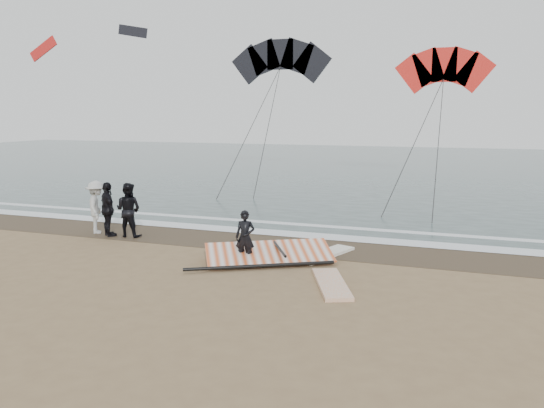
{
  "coord_description": "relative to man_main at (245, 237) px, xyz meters",
  "views": [
    {
      "loc": [
        5.45,
        -11.88,
        4.28
      ],
      "look_at": [
        0.27,
        3.0,
        1.6
      ],
      "focal_mm": 35.0,
      "sensor_mm": 36.0,
      "label": 1
    }
  ],
  "objects": [
    {
      "name": "sea",
      "position": [
        0.17,
        31.09,
        -0.77
      ],
      "size": [
        120.0,
        54.0,
        0.02
      ],
      "primitive_type": "cube",
      "color": "#233838",
      "rests_on": "ground"
    },
    {
      "name": "board_white",
      "position": [
        2.82,
        -1.16,
        -0.73
      ],
      "size": [
        1.54,
        2.5,
        0.1
      ],
      "primitive_type": "cube",
      "rotation": [
        0.0,
        0.0,
        0.39
      ],
      "color": "silver",
      "rests_on": "ground"
    },
    {
      "name": "trio_cluster",
      "position": [
        -5.92,
        1.81,
        0.18
      ],
      "size": [
        2.52,
        1.54,
        1.94
      ],
      "color": "black",
      "rests_on": "ground"
    },
    {
      "name": "ground",
      "position": [
        0.17,
        -1.91,
        -0.78
      ],
      "size": [
        120.0,
        120.0,
        0.0
      ],
      "primitive_type": "plane",
      "color": "#8C704C",
      "rests_on": "ground"
    },
    {
      "name": "board_cream",
      "position": [
        2.01,
        1.57,
        -0.73
      ],
      "size": [
        1.42,
        2.42,
        0.1
      ],
      "primitive_type": "cube",
      "rotation": [
        0.0,
        0.0,
        -0.36
      ],
      "color": "white",
      "rests_on": "ground"
    },
    {
      "name": "distant_kites",
      "position": [
        -33.57,
        27.09,
        10.76
      ],
      "size": [
        25.41,
        6.12,
        5.94
      ],
      "color": "black",
      "rests_on": "ground"
    },
    {
      "name": "wet_sand",
      "position": [
        0.17,
        2.59,
        -0.78
      ],
      "size": [
        120.0,
        2.8,
        0.01
      ],
      "primitive_type": "cube",
      "color": "#4C3D2B",
      "rests_on": "ground"
    },
    {
      "name": "foam_far",
      "position": [
        0.17,
        5.69,
        -0.75
      ],
      "size": [
        120.0,
        0.45,
        0.01
      ],
      "primitive_type": "cube",
      "color": "white",
      "rests_on": "sea"
    },
    {
      "name": "foam_near",
      "position": [
        0.17,
        3.99,
        -0.75
      ],
      "size": [
        120.0,
        0.9,
        0.01
      ],
      "primitive_type": "cube",
      "color": "white",
      "rests_on": "sea"
    },
    {
      "name": "sail_rig",
      "position": [
        0.56,
        0.47,
        -0.59
      ],
      "size": [
        3.9,
        3.38,
        0.49
      ],
      "color": "black",
      "rests_on": "ground"
    },
    {
      "name": "kite_dark",
      "position": [
        -5.98,
        21.24,
        6.87
      ],
      "size": [
        8.0,
        5.66,
        13.33
      ],
      "color": "black",
      "rests_on": "ground"
    },
    {
      "name": "kite_red",
      "position": [
        4.64,
        20.08,
        5.9
      ],
      "size": [
        6.16,
        6.41,
        14.07
      ],
      "color": "red",
      "rests_on": "ground"
    },
    {
      "name": "man_main",
      "position": [
        0.0,
        0.0,
        0.0
      ],
      "size": [
        0.62,
        0.45,
        1.56
      ],
      "primitive_type": "imported",
      "rotation": [
        0.0,
        0.0,
        0.14
      ],
      "color": "black",
      "rests_on": "ground"
    }
  ]
}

